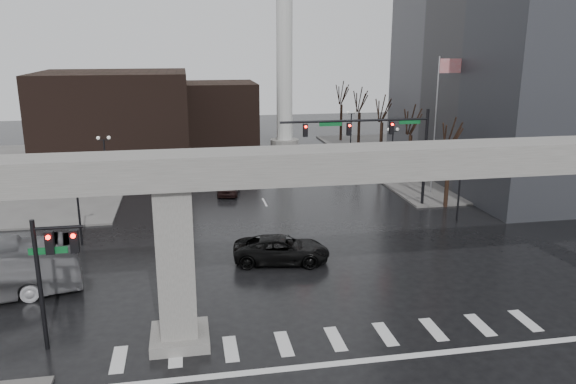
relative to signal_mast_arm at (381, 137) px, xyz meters
name	(u,v)px	position (x,y,z in m)	size (l,w,h in m)	color
ground	(330,328)	(-8.99, -18.80, -5.83)	(160.00, 160.00, 0.00)	black
sidewalk_ne	(468,158)	(17.01, 17.20, -5.75)	(28.00, 36.00, 0.15)	slate
elevated_guideway	(360,187)	(-7.73, -18.80, 1.05)	(48.00, 2.60, 8.70)	gray
building_far_left	(115,117)	(-22.99, 23.20, -0.83)	(16.00, 14.00, 10.00)	black
building_far_mid	(218,113)	(-10.99, 33.20, -1.83)	(10.00, 10.00, 8.00)	black
smokestack	(284,40)	(-2.99, 27.20, 7.52)	(3.60, 3.60, 30.00)	silver
signal_mast_arm	(381,137)	(0.00, 0.00, 0.00)	(12.12, 0.43, 8.00)	black
signal_left_pole	(51,262)	(-21.24, -18.30, -1.76)	(2.30, 0.30, 6.00)	black
flagpole_assembly	(439,109)	(6.30, 3.20, 1.70)	(2.06, 0.12, 12.00)	silver
lamp_right_0	(460,177)	(4.51, -4.80, -2.36)	(1.22, 0.32, 5.11)	black
lamp_right_1	(392,144)	(4.51, 9.20, -2.36)	(1.22, 0.32, 5.11)	black
lamp_right_2	(351,124)	(4.51, 23.20, -2.36)	(1.22, 0.32, 5.11)	black
lamp_left_0	(77,195)	(-22.49, -4.80, -2.36)	(1.22, 0.32, 5.11)	black
lamp_left_1	(105,154)	(-22.49, 9.20, -2.36)	(1.22, 0.32, 5.11)	black
lamp_left_2	(121,130)	(-22.49, 23.20, -2.36)	(1.22, 0.32, 5.11)	black
tree_right_0	(448,174)	(5.54, -0.78, -3.04)	(1.09, 1.58, 7.50)	black
tree_right_1	(410,154)	(5.54, 7.22, -2.98)	(1.09, 1.61, 7.67)	black
tree_right_2	(381,140)	(5.54, 15.22, -2.91)	(1.10, 1.63, 7.85)	black
tree_right_3	(359,128)	(5.54, 23.22, -2.85)	(1.11, 1.66, 8.02)	black
tree_right_4	(341,119)	(5.54, 31.22, -2.79)	(1.12, 1.69, 8.19)	black
pickup_truck	(282,249)	(-9.84, -10.19, -5.01)	(2.72, 5.89, 1.64)	black
far_car	(229,186)	(-11.72, 6.56, -5.08)	(1.77, 4.39, 1.50)	black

